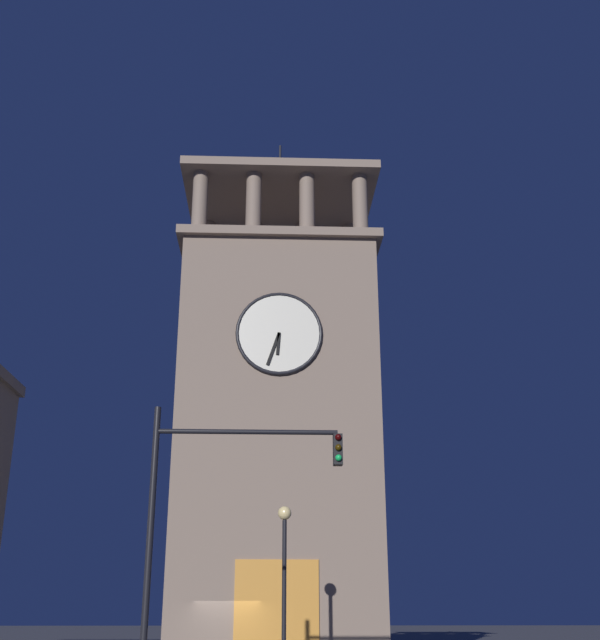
{
  "coord_description": "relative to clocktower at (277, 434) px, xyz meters",
  "views": [
    {
      "loc": [
        -1.47,
        31.81,
        2.15
      ],
      "look_at": [
        -2.86,
        -3.19,
        14.94
      ],
      "focal_mm": 44.79,
      "sensor_mm": 36.0,
      "label": 1
    }
  ],
  "objects": [
    {
      "name": "street_lamp",
      "position": [
        -0.17,
        8.6,
        -5.81
      ],
      "size": [
        0.44,
        0.44,
        5.34
      ],
      "color": "black",
      "rests_on": "ground_plane"
    },
    {
      "name": "traffic_signal_near",
      "position": [
        1.74,
        15.73,
        -4.99
      ],
      "size": [
        4.6,
        0.41,
        6.85
      ],
      "color": "black",
      "rests_on": "ground_plane"
    },
    {
      "name": "clocktower",
      "position": [
        0.0,
        0.0,
        0.0
      ],
      "size": [
        9.14,
        6.8,
        24.34
      ],
      "color": "gray",
      "rests_on": "ground_plane"
    }
  ]
}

